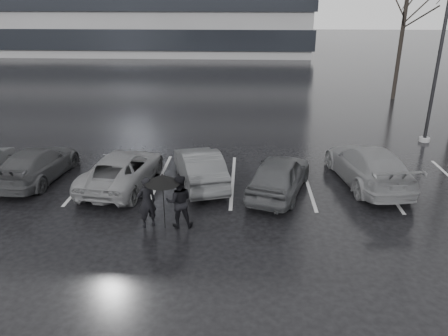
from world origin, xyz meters
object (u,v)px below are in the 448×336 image
pedestrian_right (179,201)px  tree_north (402,33)px  car_main (279,175)px  pedestrian_left (147,202)px  car_east (368,165)px  car_west_c (37,164)px  car_west_a (200,167)px  lamp_post (440,54)px  car_west_b (122,170)px

pedestrian_right → tree_north: bearing=-131.1°
car_main → pedestrian_left: bearing=50.0°
pedestrian_right → tree_north: size_ratio=0.19×
car_main → pedestrian_right: 4.08m
car_east → pedestrian_right: bearing=20.2°
car_east → tree_north: size_ratio=0.57×
car_east → pedestrian_left: bearing=17.3°
car_west_c → pedestrian_right: bearing=154.9°
car_main → car_west_a: size_ratio=1.01×
car_east → lamp_post: size_ratio=0.55×
lamp_post → car_main: bearing=-140.1°
car_main → car_west_a: car_main is taller
car_east → tree_north: bearing=-119.3°
car_west_c → car_east: car_east is taller
pedestrian_left → car_west_c: bearing=-68.0°
pedestrian_right → car_west_b: bearing=-56.9°
tree_north → car_west_b: bearing=-133.6°
car_west_b → pedestrian_right: size_ratio=2.72×
car_west_c → car_west_b: bearing=177.5°
car_main → tree_north: size_ratio=0.48×
car_main → pedestrian_left: size_ratio=2.52×
car_west_b → car_west_c: (-3.36, 0.41, -0.00)m
car_main → lamp_post: size_ratio=0.45×
car_west_b → lamp_post: lamp_post is taller
car_west_b → car_west_c: 3.39m
car_east → tree_north: (5.41, 14.46, 3.54)m
car_main → pedestrian_left: pedestrian_left is taller
lamp_post → tree_north: size_ratio=1.05×
pedestrian_left → pedestrian_right: (0.97, 0.06, 0.02)m
car_west_a → car_main: bearing=149.9°
car_main → car_east: size_ratio=0.83×
car_west_c → pedestrian_left: size_ratio=2.66×
tree_north → car_main: bearing=-119.4°
car_west_b → car_west_c: size_ratio=1.05×
car_west_b → tree_north: bearing=-126.8°
car_west_a → pedestrian_right: (-0.29, -3.24, 0.16)m
car_main → car_east: bearing=-145.2°
pedestrian_left → car_main: bearing=179.0°
car_west_a → lamp_post: bearing=-168.6°
car_main → tree_north: tree_north is taller
lamp_post → car_east: bearing=-128.2°
car_west_c → tree_north: (17.79, 14.74, 3.63)m
car_west_a → pedestrian_left: size_ratio=2.50×
car_west_a → tree_north: tree_north is taller
pedestrian_right → lamp_post: size_ratio=0.18×
car_west_a → pedestrian_left: pedestrian_left is taller
car_west_b → tree_north: size_ratio=0.53×
car_west_b → car_west_a: bearing=-166.6°
car_west_b → lamp_post: bearing=-149.2°
car_west_a → lamp_post: size_ratio=0.45×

